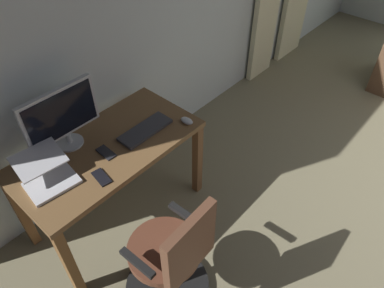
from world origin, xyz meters
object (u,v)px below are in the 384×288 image
at_px(office_chair, 172,260).
at_px(desk, 109,157).
at_px(cell_phone_by_monitor, 106,153).
at_px(cell_phone_face_up, 101,177).
at_px(laptop, 47,174).
at_px(computer_monitor, 61,116).
at_px(computer_keyboard, 145,130).
at_px(computer_mouse, 187,121).

bearing_deg(office_chair, desk, 73.67).
relative_size(cell_phone_by_monitor, cell_phone_face_up, 1.00).
relative_size(laptop, cell_phone_face_up, 2.49).
relative_size(computer_monitor, laptop, 1.43).
bearing_deg(computer_monitor, laptop, 34.19).
relative_size(computer_keyboard, cell_phone_face_up, 2.75).
bearing_deg(cell_phone_face_up, laptop, -36.10).
bearing_deg(computer_monitor, computer_keyboard, 145.59).
xyz_separation_m(office_chair, computer_monitor, (-0.05, -0.98, 0.54)).
bearing_deg(cell_phone_by_monitor, desk, -130.04).
xyz_separation_m(laptop, cell_phone_by_monitor, (-0.38, 0.07, -0.05)).
height_order(laptop, computer_mouse, laptop).
distance_m(laptop, cell_phone_face_up, 0.32).
bearing_deg(cell_phone_by_monitor, computer_monitor, -66.34).
distance_m(laptop, computer_mouse, 0.99).
height_order(computer_monitor, laptop, computer_monitor).
bearing_deg(desk, cell_phone_face_up, 45.06).
relative_size(desk, cell_phone_by_monitor, 8.85).
distance_m(computer_monitor, cell_phone_by_monitor, 0.36).
bearing_deg(computer_mouse, computer_monitor, -32.96).
bearing_deg(office_chair, computer_keyboard, 53.59).
height_order(cell_phone_by_monitor, cell_phone_face_up, same).
distance_m(cell_phone_by_monitor, cell_phone_face_up, 0.22).
bearing_deg(computer_keyboard, computer_monitor, -34.41).
bearing_deg(laptop, computer_mouse, 171.47).
bearing_deg(laptop, cell_phone_by_monitor, 175.77).
xyz_separation_m(laptop, cell_phone_face_up, (-0.22, 0.22, -0.05)).
distance_m(computer_keyboard, laptop, 0.71).
bearing_deg(desk, computer_monitor, -55.11).
relative_size(desk, office_chair, 1.33).
bearing_deg(computer_keyboard, cell_phone_face_up, 14.03).
bearing_deg(cell_phone_by_monitor, computer_mouse, 164.59).
height_order(computer_keyboard, laptop, laptop).
bearing_deg(computer_monitor, desk, 124.89).
bearing_deg(cell_phone_by_monitor, office_chair, 80.83).
height_order(computer_monitor, cell_phone_by_monitor, computer_monitor).
bearing_deg(cell_phone_face_up, computer_keyboard, -157.32).
xyz_separation_m(computer_monitor, computer_keyboard, (-0.42, 0.29, -0.22)).
xyz_separation_m(laptop, computer_mouse, (-0.96, 0.26, -0.04)).
xyz_separation_m(computer_mouse, cell_phone_face_up, (0.74, -0.03, -0.01)).
distance_m(computer_mouse, cell_phone_by_monitor, 0.61).
height_order(computer_keyboard, cell_phone_by_monitor, computer_keyboard).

